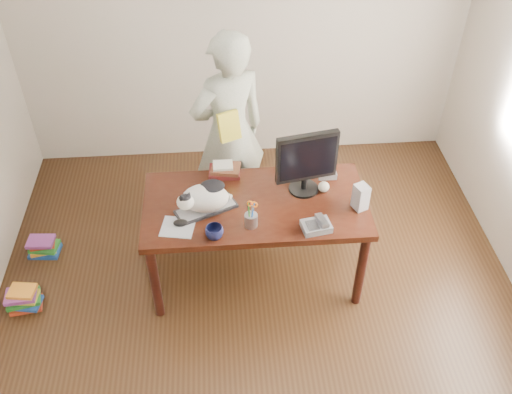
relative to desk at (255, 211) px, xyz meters
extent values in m
plane|color=black|center=(0.00, -0.68, -0.60)|extent=(4.50, 4.50, 0.00)
plane|color=beige|center=(0.00, 1.57, 0.75)|extent=(4.00, 0.00, 4.00)
cube|color=black|center=(0.00, -0.08, 0.12)|extent=(1.60, 0.80, 0.05)
cylinder|color=black|center=(-0.74, -0.42, -0.25)|extent=(0.07, 0.07, 0.70)
cylinder|color=black|center=(0.74, -0.42, -0.25)|extent=(0.07, 0.07, 0.70)
cylinder|color=black|center=(-0.74, 0.26, -0.25)|extent=(0.07, 0.07, 0.70)
cylinder|color=black|center=(0.74, 0.26, -0.25)|extent=(0.07, 0.07, 0.70)
cube|color=black|center=(0.00, 0.28, -0.20)|extent=(1.45, 0.03, 0.50)
cube|color=black|center=(-0.35, -0.13, 0.16)|extent=(0.46, 0.32, 0.02)
cube|color=#AAAAAF|center=(-0.35, -0.13, 0.17)|extent=(0.42, 0.28, 0.00)
ellipsoid|color=white|center=(-0.35, -0.13, 0.26)|extent=(0.38, 0.32, 0.20)
ellipsoid|color=white|center=(-0.48, -0.21, 0.30)|extent=(0.15, 0.15, 0.11)
ellipsoid|color=black|center=(-0.48, -0.21, 0.34)|extent=(0.11, 0.10, 0.04)
cone|color=black|center=(-0.50, -0.23, 0.37)|extent=(0.07, 0.07, 0.07)
cone|color=black|center=(-0.46, -0.20, 0.37)|extent=(0.07, 0.06, 0.07)
ellipsoid|color=black|center=(-0.30, -0.10, 0.35)|extent=(0.21, 0.20, 0.04)
cylinder|color=white|center=(-0.23, -0.02, 0.19)|extent=(0.13, 0.11, 0.05)
cylinder|color=black|center=(0.36, 0.04, 0.16)|extent=(0.25, 0.25, 0.02)
cylinder|color=black|center=(0.36, 0.04, 0.21)|extent=(0.05, 0.05, 0.10)
cube|color=black|center=(0.37, 0.02, 0.46)|extent=(0.44, 0.13, 0.37)
cube|color=black|center=(0.37, 0.00, 0.46)|extent=(0.40, 0.08, 0.31)
cylinder|color=#96979C|center=(-0.05, -0.30, 0.20)|extent=(0.11, 0.11, 0.10)
cylinder|color=black|center=(-0.06, -0.29, 0.28)|extent=(0.04, 0.03, 0.15)
cylinder|color=blue|center=(-0.04, -0.32, 0.28)|extent=(0.03, 0.03, 0.15)
cylinder|color=#A91826|center=(-0.04, -0.29, 0.28)|extent=(0.02, 0.04, 0.15)
cylinder|color=#19811B|center=(-0.06, -0.32, 0.28)|extent=(0.02, 0.03, 0.15)
cylinder|color=#BBBAC0|center=(-0.04, -0.31, 0.29)|extent=(0.01, 0.03, 0.11)
cylinder|color=#BBBAC0|center=(-0.03, -0.31, 0.29)|extent=(0.02, 0.02, 0.11)
torus|color=orange|center=(-0.05, -0.31, 0.35)|extent=(0.05, 0.03, 0.05)
torus|color=orange|center=(-0.02, -0.32, 0.35)|extent=(0.05, 0.03, 0.05)
cube|color=silver|center=(-0.55, -0.29, 0.15)|extent=(0.25, 0.24, 0.01)
ellipsoid|color=black|center=(-0.53, -0.27, 0.17)|extent=(0.11, 0.08, 0.04)
imported|color=black|center=(-0.30, -0.40, 0.19)|extent=(0.16, 0.16, 0.09)
cube|color=slate|center=(0.39, -0.37, 0.17)|extent=(0.21, 0.17, 0.05)
cube|color=#39393B|center=(0.36, -0.39, 0.20)|extent=(0.09, 0.11, 0.01)
cube|color=#BBBAC0|center=(0.43, -0.35, 0.21)|extent=(0.08, 0.17, 0.06)
cube|color=#9A9A9D|center=(0.73, -0.18, 0.25)|extent=(0.12, 0.12, 0.19)
sphere|color=white|center=(0.50, 0.01, 0.19)|extent=(0.08, 0.08, 0.08)
cube|color=#531616|center=(-0.21, 0.27, 0.17)|extent=(0.24, 0.18, 0.04)
cube|color=#522D1C|center=(-0.20, 0.26, 0.20)|extent=(0.24, 0.20, 0.03)
cube|color=white|center=(-0.22, 0.27, 0.23)|extent=(0.15, 0.12, 0.02)
cube|color=slate|center=(0.56, 0.22, 0.17)|extent=(0.14, 0.18, 0.05)
cube|color=#39393B|center=(0.56, 0.19, 0.20)|extent=(0.09, 0.09, 0.01)
imported|color=beige|center=(-0.16, 0.63, 0.27)|extent=(0.75, 0.63, 1.73)
cube|color=yellow|center=(-0.16, 0.46, 0.45)|extent=(0.19, 0.16, 0.23)
cube|color=#AC3218|center=(-1.75, -0.28, -0.59)|extent=(0.25, 0.19, 0.03)
cube|color=#194397|center=(-1.74, -0.28, -0.56)|extent=(0.23, 0.18, 0.03)
cube|color=#278229|center=(-1.76, -0.27, -0.53)|extent=(0.27, 0.22, 0.03)
cube|color=gold|center=(-1.75, -0.28, -0.49)|extent=(0.21, 0.16, 0.03)
cube|color=#813689|center=(-1.76, -0.29, -0.46)|extent=(0.23, 0.17, 0.03)
cube|color=orange|center=(-1.74, -0.27, -0.43)|extent=(0.21, 0.17, 0.03)
cube|color=#194397|center=(-1.72, 0.27, -0.59)|extent=(0.25, 0.19, 0.03)
cube|color=orange|center=(-1.73, 0.28, -0.55)|extent=(0.22, 0.19, 0.03)
cube|color=#278229|center=(-1.71, 0.27, -0.52)|extent=(0.24, 0.19, 0.03)
cube|color=#AC3218|center=(-1.72, 0.28, -0.49)|extent=(0.21, 0.16, 0.03)
cube|color=#813689|center=(-1.73, 0.27, -0.46)|extent=(0.22, 0.17, 0.03)
camera|label=1|loc=(-0.23, -3.09, 2.87)|focal=40.00mm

